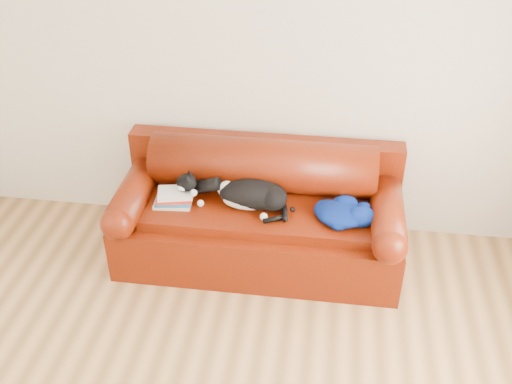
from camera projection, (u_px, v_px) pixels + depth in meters
room_shell at (199, 173)px, 2.56m from camera, size 4.52×4.02×2.61m
sofa_base at (259, 232)px, 4.56m from camera, size 2.10×0.90×0.50m
sofa_back at (263, 181)px, 4.59m from camera, size 2.10×1.01×0.88m
book_stack at (174, 197)px, 4.40m from camera, size 0.29×0.24×0.10m
cat at (252, 195)px, 4.33m from camera, size 0.68×0.41×0.26m
blanket at (344, 212)px, 4.22m from camera, size 0.47×0.37×0.13m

